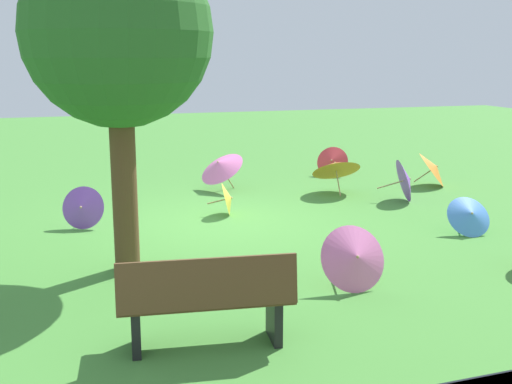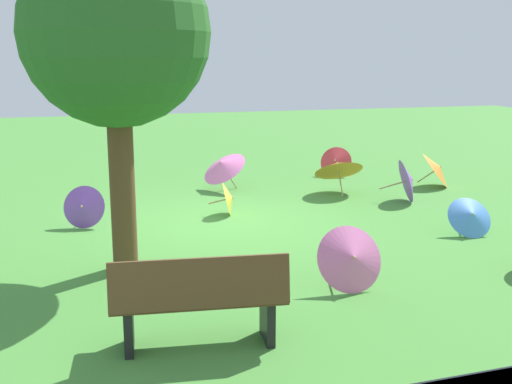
% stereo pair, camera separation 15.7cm
% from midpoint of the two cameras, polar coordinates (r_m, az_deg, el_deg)
% --- Properties ---
extents(ground, '(40.00, 40.00, 0.00)m').
position_cam_midpoint_polar(ground, '(10.10, -3.99, -2.99)').
color(ground, '#478C38').
extents(park_bench, '(1.64, 0.66, 0.90)m').
position_cam_midpoint_polar(park_bench, '(5.84, -5.22, -9.69)').
color(park_bench, brown).
rests_on(park_bench, ground).
extents(shade_tree, '(2.24, 2.24, 4.02)m').
position_cam_midpoint_polar(shade_tree, '(7.80, -12.91, 13.58)').
color(shade_tree, brown).
rests_on(shade_tree, ground).
extents(parasol_red_0, '(0.81, 0.79, 0.69)m').
position_cam_midpoint_polar(parasol_red_0, '(14.19, 6.53, 2.78)').
color(parasol_red_0, tan).
rests_on(parasol_red_0, ground).
extents(parasol_pink_0, '(1.16, 1.19, 0.85)m').
position_cam_midpoint_polar(parasol_pink_0, '(12.56, -3.61, 2.39)').
color(parasol_pink_0, tan).
rests_on(parasol_pink_0, ground).
extents(parasol_purple_0, '(0.73, 0.71, 0.67)m').
position_cam_midpoint_polar(parasol_purple_0, '(10.19, -15.79, -1.35)').
color(parasol_purple_0, tan).
rests_on(parasol_purple_0, ground).
extents(parasol_yellow_0, '(0.54, 0.60, 0.57)m').
position_cam_midpoint_polar(parasol_yellow_0, '(10.66, -2.90, -0.59)').
color(parasol_yellow_0, tan).
rests_on(parasol_yellow_0, ground).
extents(parasol_orange_0, '(0.95, 1.04, 0.75)m').
position_cam_midpoint_polar(parasol_orange_0, '(13.50, 15.39, 2.08)').
color(parasol_orange_0, tan).
rests_on(parasol_orange_0, ground).
extents(parasol_blue_0, '(0.73, 0.63, 0.61)m').
position_cam_midpoint_polar(parasol_blue_0, '(9.98, 18.27, -1.98)').
color(parasol_blue_0, tan).
rests_on(parasol_blue_0, ground).
extents(parasol_purple_2, '(0.81, 0.87, 0.81)m').
position_cam_midpoint_polar(parasol_purple_2, '(11.94, 13.01, 1.07)').
color(parasol_purple_2, tan).
rests_on(parasol_purple_2, ground).
extents(parasol_orange_1, '(0.98, 0.94, 0.83)m').
position_cam_midpoint_polar(parasol_orange_1, '(12.38, 6.80, 2.27)').
color(parasol_orange_1, tan).
rests_on(parasol_orange_1, ground).
extents(parasol_pink_1, '(0.79, 0.79, 0.77)m').
position_cam_midpoint_polar(parasol_pink_1, '(7.32, 8.29, -5.88)').
color(parasol_pink_1, tan).
rests_on(parasol_pink_1, ground).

